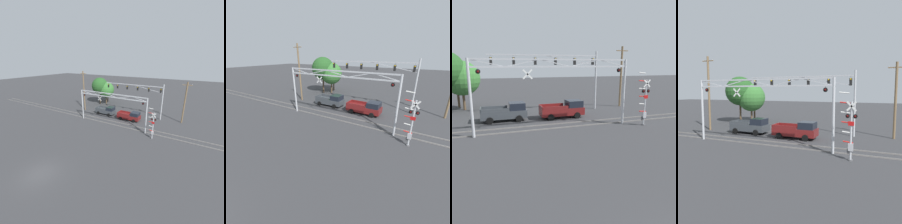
# 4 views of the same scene
# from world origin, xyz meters

# --- Properties ---
(ground_plane) EXTENTS (200.00, 200.00, 0.00)m
(ground_plane) POSITION_xyz_m (0.00, 0.00, 0.00)
(ground_plane) COLOR #38383A
(rail_track_near) EXTENTS (80.00, 0.08, 0.10)m
(rail_track_near) POSITION_xyz_m (0.00, 16.21, 0.05)
(rail_track_near) COLOR gray
(rail_track_near) RESTS_ON ground_plane
(rail_track_far) EXTENTS (80.00, 0.08, 0.10)m
(rail_track_far) POSITION_xyz_m (0.00, 17.64, 0.05)
(rail_track_far) COLOR gray
(rail_track_far) RESTS_ON ground_plane
(crossing_gantry) EXTENTS (14.51, 0.27, 6.45)m
(crossing_gantry) POSITION_xyz_m (-0.02, 15.93, 4.63)
(crossing_gantry) COLOR #B7BABF
(crossing_gantry) RESTS_ON ground_plane
(crossing_signal_mast) EXTENTS (1.39, 0.35, 5.26)m
(crossing_signal_mast) POSITION_xyz_m (8.70, 14.61, 2.18)
(crossing_signal_mast) COLOR #B7BABF
(crossing_signal_mast) RESTS_ON ground_plane
(traffic_signal_span) EXTENTS (13.90, 0.39, 7.67)m
(traffic_signal_span) POSITION_xyz_m (3.73, 23.83, 5.59)
(traffic_signal_span) COLOR #B7BABF
(traffic_signal_span) RESTS_ON ground_plane
(pickup_truck_lead) EXTENTS (4.95, 2.16, 1.94)m
(pickup_truck_lead) POSITION_xyz_m (2.25, 20.26, 0.93)
(pickup_truck_lead) COLOR maroon
(pickup_truck_lead) RESTS_ON ground_plane
(pickup_truck_following) EXTENTS (4.74, 2.16, 1.94)m
(pickup_truck_following) POSITION_xyz_m (-4.11, 20.81, 0.93)
(pickup_truck_following) COLOR #3D4247
(pickup_truck_following) RESTS_ON ground_plane
(utility_pole_left) EXTENTS (1.80, 0.28, 9.87)m
(utility_pole_left) POSITION_xyz_m (-10.69, 20.74, 5.08)
(utility_pole_left) COLOR brown
(utility_pole_left) RESTS_ON ground_plane
(utility_pole_right) EXTENTS (1.80, 0.28, 8.44)m
(utility_pole_right) POSITION_xyz_m (12.19, 24.33, 4.36)
(utility_pole_right) COLOR brown
(utility_pole_right) RESTS_ON ground_plane
(background_tree_beyond_span) EXTENTS (4.54, 4.54, 6.49)m
(background_tree_beyond_span) POSITION_xyz_m (-9.02, 28.49, 4.22)
(background_tree_beyond_span) COLOR brown
(background_tree_beyond_span) RESTS_ON ground_plane
(background_tree_far_left_verge) EXTENTS (2.98, 2.98, 5.94)m
(background_tree_far_left_verge) POSITION_xyz_m (-9.97, 30.90, 4.42)
(background_tree_far_left_verge) COLOR brown
(background_tree_far_left_verge) RESTS_ON ground_plane
(background_tree_far_right_verge) EXTENTS (4.71, 4.71, 7.63)m
(background_tree_far_right_verge) POSITION_xyz_m (-10.72, 27.76, 5.26)
(background_tree_far_right_verge) COLOR brown
(background_tree_far_right_verge) RESTS_ON ground_plane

